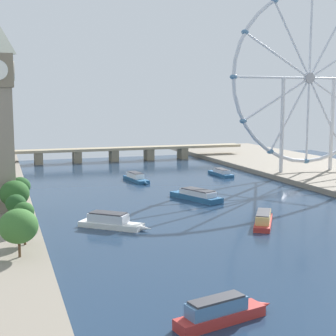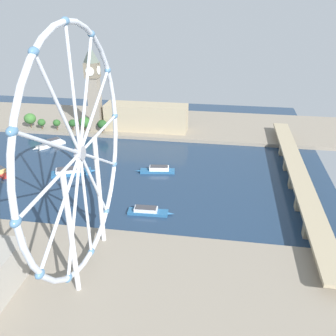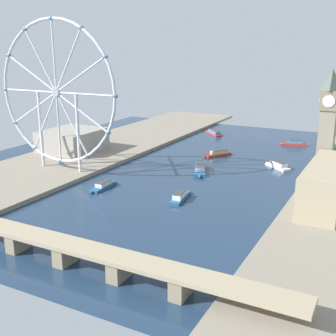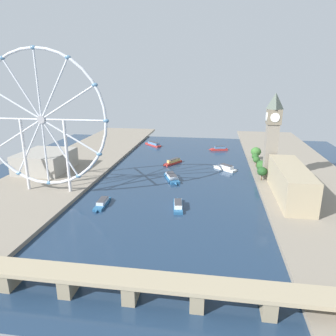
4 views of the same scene
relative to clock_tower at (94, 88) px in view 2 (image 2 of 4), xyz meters
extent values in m
plane|color=#1E334C|center=(85.74, -0.43, -44.16)|extent=(407.15, 407.15, 0.00)
cube|color=gray|center=(-32.83, -0.43, -42.66)|extent=(90.00, 520.00, 3.00)
cube|color=gray|center=(0.00, 0.00, -15.63)|extent=(10.48, 10.48, 51.06)
cube|color=#776B57|center=(0.00, 0.00, 16.57)|extent=(12.15, 12.15, 13.33)
pyramid|color=#4C564C|center=(0.00, 0.00, 30.41)|extent=(11.00, 11.00, 14.37)
cylinder|color=white|center=(0.00, 6.29, 16.57)|extent=(7.96, 0.50, 7.96)
cylinder|color=white|center=(0.00, -6.29, 16.57)|extent=(7.96, 0.50, 7.96)
cylinder|color=white|center=(6.29, 0.00, 16.57)|extent=(0.50, 7.96, 7.96)
cylinder|color=white|center=(-6.29, 0.00, 16.57)|extent=(0.50, 7.96, 7.96)
cube|color=tan|center=(-8.67, 47.59, -28.64)|extent=(22.00, 79.18, 25.03)
cylinder|color=#513823|center=(3.92, -66.95, -38.75)|extent=(0.80, 0.80, 4.81)
ellipsoid|color=#386B2D|center=(3.92, -66.95, -31.77)|extent=(11.44, 11.44, 10.30)
cylinder|color=#513823|center=(6.04, -54.23, -39.22)|extent=(0.80, 0.80, 3.87)
ellipsoid|color=#285623|center=(6.04, -54.23, -34.29)|extent=(7.51, 7.51, 6.76)
cylinder|color=#513823|center=(6.64, -38.17, -38.84)|extent=(0.80, 0.80, 4.63)
ellipsoid|color=#285623|center=(6.64, -38.17, -33.67)|extent=(7.14, 7.14, 6.43)
cylinder|color=#513823|center=(4.42, -22.89, -39.05)|extent=(0.80, 0.80, 4.22)
ellipsoid|color=#1E471E|center=(4.42, -22.89, -33.86)|extent=(7.72, 7.72, 6.94)
cylinder|color=#513823|center=(4.40, -10.01, -39.09)|extent=(0.80, 0.80, 4.14)
ellipsoid|color=#285623|center=(4.40, -10.01, -32.32)|extent=(11.74, 11.74, 10.56)
cylinder|color=#513823|center=(7.12, 7.95, -38.66)|extent=(0.80, 0.80, 4.99)
ellipsoid|color=#1E471E|center=(7.12, 7.95, -32.53)|extent=(9.09, 9.09, 8.18)
torus|color=silver|center=(187.99, 61.11, 18.51)|extent=(108.79, 2.33, 108.79)
cylinder|color=#99999E|center=(187.99, 61.11, 18.51)|extent=(6.39, 3.00, 6.39)
cylinder|color=silver|center=(214.60, 61.11, 18.51)|extent=(53.23, 1.40, 1.40)
cylinder|color=silver|center=(211.03, 61.11, 31.82)|extent=(46.80, 1.40, 27.83)
cylinder|color=silver|center=(201.29, 61.11, 41.56)|extent=(27.83, 1.40, 46.80)
cylinder|color=silver|center=(187.99, 61.11, 45.13)|extent=(1.40, 1.40, 53.23)
cylinder|color=silver|center=(174.68, 61.11, 41.56)|extent=(27.83, 1.40, 46.80)
cylinder|color=silver|center=(164.94, 61.11, 31.82)|extent=(46.80, 1.40, 27.83)
cylinder|color=silver|center=(161.37, 61.11, 18.51)|extent=(53.23, 1.40, 1.40)
cylinder|color=silver|center=(164.94, 61.11, 5.21)|extent=(46.80, 1.40, 27.83)
cylinder|color=silver|center=(174.68, 61.11, -4.53)|extent=(27.83, 1.40, 46.80)
cylinder|color=silver|center=(187.99, 61.11, -8.10)|extent=(1.40, 1.40, 53.23)
cylinder|color=silver|center=(201.29, 61.11, -4.53)|extent=(27.83, 1.40, 46.80)
cylinder|color=silver|center=(211.03, 61.11, 5.21)|extent=(46.80, 1.40, 27.83)
ellipsoid|color=teal|center=(241.21, 61.11, 18.51)|extent=(4.80, 3.20, 3.20)
ellipsoid|color=teal|center=(234.08, 61.11, 45.13)|extent=(4.80, 3.20, 3.20)
ellipsoid|color=teal|center=(214.60, 61.11, 64.61)|extent=(4.80, 3.20, 3.20)
ellipsoid|color=teal|center=(187.99, 61.11, 71.74)|extent=(4.80, 3.20, 3.20)
ellipsoid|color=teal|center=(161.37, 61.11, 64.61)|extent=(4.80, 3.20, 3.20)
ellipsoid|color=teal|center=(141.89, 61.11, 45.13)|extent=(4.80, 3.20, 3.20)
ellipsoid|color=teal|center=(134.76, 61.11, 18.51)|extent=(4.80, 3.20, 3.20)
ellipsoid|color=teal|center=(141.89, 61.11, -8.10)|extent=(4.80, 3.20, 3.20)
ellipsoid|color=teal|center=(161.37, 61.11, -27.58)|extent=(4.80, 3.20, 3.20)
ellipsoid|color=teal|center=(187.99, 61.11, -34.71)|extent=(4.80, 3.20, 3.20)
ellipsoid|color=teal|center=(214.60, 61.11, -27.58)|extent=(4.80, 3.20, 3.20)
ellipsoid|color=teal|center=(234.08, 61.11, -8.10)|extent=(4.80, 3.20, 3.20)
cylinder|color=silver|center=(206.61, 61.11, -11.32)|extent=(2.40, 2.40, 59.67)
cylinder|color=silver|center=(169.36, 61.11, -11.32)|extent=(2.40, 2.40, 59.67)
cube|color=tan|center=(85.74, 176.13, -34.24)|extent=(219.15, 13.18, 2.00)
cube|color=gray|center=(26.88, 176.13, -39.70)|extent=(6.00, 11.86, 8.92)
cube|color=gray|center=(56.31, 176.13, -39.70)|extent=(6.00, 11.86, 8.92)
cube|color=gray|center=(85.74, 176.13, -39.70)|extent=(6.00, 11.86, 8.92)
cube|color=gray|center=(115.17, 176.13, -39.70)|extent=(6.00, 11.86, 8.92)
cube|color=gray|center=(144.60, 176.13, -39.70)|extent=(6.00, 11.86, 8.92)
cube|color=#235684|center=(90.60, 10.07, -42.95)|extent=(19.01, 30.74, 2.42)
cone|color=#235684|center=(84.23, 26.07, -42.95)|extent=(4.22, 5.85, 2.42)
cube|color=silver|center=(91.15, 8.69, -40.49)|extent=(13.93, 20.71, 2.50)
cube|color=#38383D|center=(91.15, 8.69, -39.00)|extent=(12.89, 18.78, 0.47)
cube|color=#235684|center=(76.99, 74.06, -43.18)|extent=(10.19, 27.09, 1.96)
cone|color=#235684|center=(79.09, 58.85, -43.18)|extent=(2.59, 4.98, 1.96)
cube|color=white|center=(76.81, 75.37, -40.74)|extent=(7.55, 15.38, 2.91)
cube|color=#38383D|center=(76.81, 75.37, -39.08)|extent=(7.08, 13.88, 0.42)
cube|color=white|center=(39.21, -30.52, -43.11)|extent=(24.25, 22.00, 2.10)
cone|color=white|center=(50.50, -39.96, -43.11)|extent=(4.84, 4.53, 2.10)
cube|color=silver|center=(38.23, -29.71, -40.40)|extent=(15.78, 14.65, 3.32)
cube|color=#38383D|center=(38.23, -29.71, -38.49)|extent=(14.42, 13.44, 0.50)
cone|color=#B22D28|center=(105.20, -32.86, -43.18)|extent=(4.14, 4.98, 1.96)
cube|color=#235684|center=(135.31, 78.69, -43.21)|extent=(7.66, 25.34, 1.91)
cone|color=#235684|center=(134.75, 93.27, -43.21)|extent=(2.08, 4.59, 1.91)
cube|color=silver|center=(135.36, 77.44, -41.08)|extent=(6.18, 14.69, 2.35)
cube|color=#38383D|center=(135.36, 77.44, -39.74)|extent=(5.86, 13.23, 0.32)
camera|label=1|loc=(0.05, -216.41, 5.07)|focal=53.53mm
camera|label=2|loc=(326.56, 121.36, 81.84)|focal=39.42mm
camera|label=3|loc=(-38.94, 313.38, 52.10)|focal=46.20mm
camera|label=4|loc=(52.28, 288.40, 51.51)|focal=33.01mm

